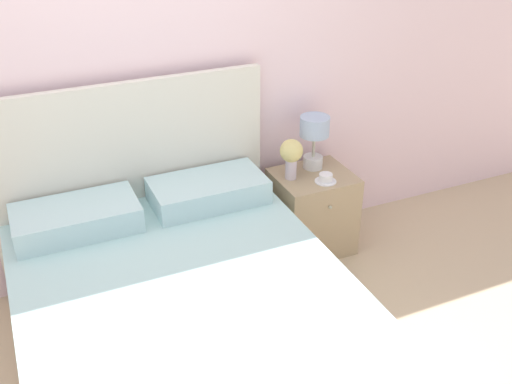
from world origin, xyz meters
TOP-DOWN VIEW (x-y plane):
  - ground_plane at (0.00, 0.00)m, footprint 12.00×12.00m
  - wall_back at (0.00, 0.07)m, footprint 8.00×0.06m
  - bed at (0.00, -0.92)m, footprint 1.58×2.01m
  - nightstand at (1.08, -0.23)m, footprint 0.48×0.44m
  - table_lamp at (1.13, -0.13)m, footprint 0.19×0.19m
  - flower_vase at (0.93, -0.21)m, footprint 0.14×0.14m
  - teacup at (1.10, -0.34)m, footprint 0.13×0.13m

SIDE VIEW (x-z plane):
  - ground_plane at x=0.00m, z-range 0.00..0.00m
  - nightstand at x=1.08m, z-range 0.00..0.54m
  - bed at x=0.00m, z-range -0.32..0.90m
  - teacup at x=1.10m, z-range 0.53..0.59m
  - flower_vase at x=0.93m, z-range 0.57..0.83m
  - table_lamp at x=1.13m, z-range 0.59..0.94m
  - wall_back at x=0.00m, z-range 0.00..2.60m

